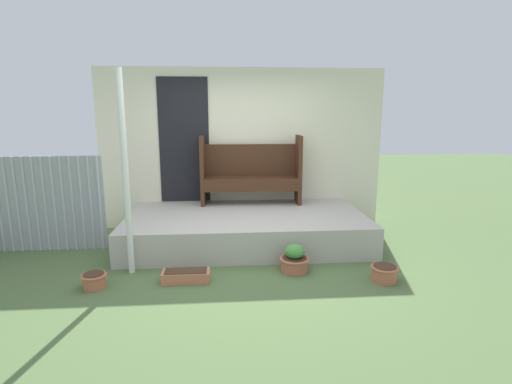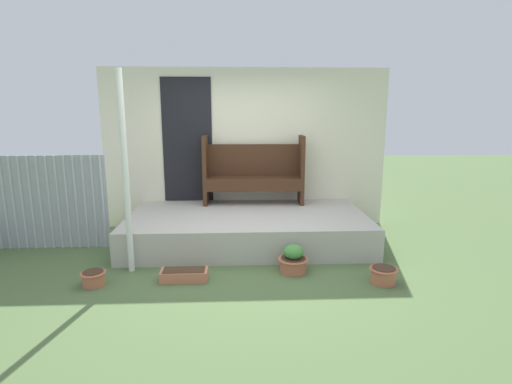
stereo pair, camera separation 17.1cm
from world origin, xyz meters
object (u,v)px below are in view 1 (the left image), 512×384
flower_pot_right (384,273)px  planter_box_rect (186,276)px  flower_pot_left (94,280)px  flower_pot_middle (294,260)px  support_post (125,175)px  bench (251,170)px

flower_pot_right → planter_box_rect: flower_pot_right is taller
flower_pot_left → flower_pot_middle: size_ratio=0.76×
support_post → planter_box_rect: bearing=-24.8°
support_post → flower_pot_left: 1.22m
flower_pot_right → flower_pot_left: bearing=178.5°
flower_pot_middle → flower_pot_left: bearing=-172.9°
flower_pot_left → flower_pot_middle: bearing=7.1°
bench → flower_pot_left: bearing=-130.5°
flower_pot_middle → flower_pot_right: size_ratio=1.15×
flower_pot_right → planter_box_rect: 2.29m
support_post → flower_pot_left: size_ratio=8.60×
bench → planter_box_rect: (-0.89, -2.00, -0.92)m
flower_pot_middle → support_post: bearing=176.4°
support_post → flower_pot_left: (-0.32, -0.41, -1.11)m
flower_pot_middle → planter_box_rect: 1.31m
bench → planter_box_rect: bench is taller
flower_pot_middle → flower_pot_right: (0.98, -0.37, -0.04)m
flower_pot_middle → bench: bearing=102.8°
support_post → flower_pot_right: (2.96, -0.49, -1.10)m
flower_pot_left → flower_pot_right: bearing=-1.5°
planter_box_rect → support_post: bearing=155.2°
flower_pot_right → bench: bearing=122.6°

